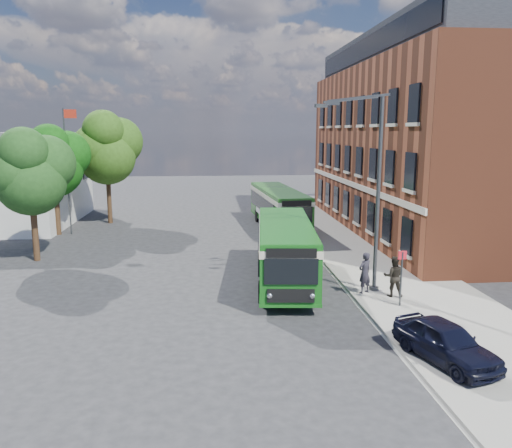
{
  "coord_description": "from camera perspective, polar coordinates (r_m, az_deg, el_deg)",
  "views": [
    {
      "loc": [
        -2.27,
        -23.68,
        7.44
      ],
      "look_at": [
        0.24,
        4.15,
        2.2
      ],
      "focal_mm": 35.0,
      "sensor_mm": 36.0,
      "label": 1
    }
  ],
  "objects": [
    {
      "name": "pedestrian_a",
      "position": [
        23.24,
        12.31,
        -5.47
      ],
      "size": [
        0.83,
        0.74,
        1.89
      ],
      "primitive_type": "imported",
      "rotation": [
        0.0,
        0.0,
        3.66
      ],
      "color": "black",
      "rests_on": "pavement"
    },
    {
      "name": "pavement",
      "position": [
        33.82,
        10.9,
        -2.15
      ],
      "size": [
        6.0,
        48.0,
        0.15
      ],
      "primitive_type": "cube",
      "color": "gray",
      "rests_on": "ground"
    },
    {
      "name": "white_building",
      "position": [
        44.71,
        -25.81,
        4.72
      ],
      "size": [
        9.4,
        13.4,
        7.3
      ],
      "color": "silver",
      "rests_on": "ground"
    },
    {
      "name": "bus_rear",
      "position": [
        38.6,
        2.59,
        2.26
      ],
      "size": [
        3.46,
        11.51,
        3.02
      ],
      "color": "#20601B",
      "rests_on": "ground"
    },
    {
      "name": "kerb_line",
      "position": [
        33.13,
        5.82,
        -2.4
      ],
      "size": [
        0.12,
        48.0,
        0.01
      ],
      "primitive_type": "cube",
      "color": "beige",
      "rests_on": "ground"
    },
    {
      "name": "tree_left",
      "position": [
        30.91,
        -24.35,
        5.52
      ],
      "size": [
        4.54,
        4.31,
        7.66
      ],
      "color": "#332312",
      "rests_on": "ground"
    },
    {
      "name": "bus_front",
      "position": [
        24.63,
        3.35,
        -2.57
      ],
      "size": [
        3.51,
        10.11,
        3.02
      ],
      "color": "#145916",
      "rests_on": "ground"
    },
    {
      "name": "tree_right",
      "position": [
        41.8,
        -16.65,
        8.39
      ],
      "size": [
        5.35,
        5.09,
        9.04
      ],
      "color": "#332312",
      "rests_on": "ground"
    },
    {
      "name": "flagpole",
      "position": [
        38.15,
        -20.74,
        6.18
      ],
      "size": [
        0.95,
        0.1,
        9.0
      ],
      "color": "#393C3E",
      "rests_on": "ground"
    },
    {
      "name": "street_lamp",
      "position": [
        22.97,
        12.94,
        3.73
      ],
      "size": [
        2.96,
        2.38,
        9.0
      ],
      "color": "#393C3E",
      "rests_on": "ground"
    },
    {
      "name": "pedestrian_b",
      "position": [
        23.11,
        15.44,
        -5.79
      ],
      "size": [
        1.03,
        0.89,
        1.83
      ],
      "primitive_type": "imported",
      "rotation": [
        0.0,
        0.0,
        2.9
      ],
      "color": "black",
      "rests_on": "pavement"
    },
    {
      "name": "bus_stop_sign",
      "position": [
        21.83,
        16.28,
        -5.58
      ],
      "size": [
        0.35,
        0.08,
        2.52
      ],
      "color": "#393C3E",
      "rests_on": "ground"
    },
    {
      "name": "parked_car",
      "position": [
        17.46,
        20.84,
        -12.44
      ],
      "size": [
        2.65,
        4.14,
        1.31
      ],
      "primitive_type": "imported",
      "rotation": [
        0.0,
        0.0,
        0.31
      ],
      "color": "black",
      "rests_on": "pavement"
    },
    {
      "name": "brick_office",
      "position": [
        39.22,
        19.63,
        9.33
      ],
      "size": [
        12.1,
        26.0,
        14.2
      ],
      "color": "brown",
      "rests_on": "ground"
    },
    {
      "name": "ground",
      "position": [
        24.93,
        0.32,
        -6.75
      ],
      "size": [
        120.0,
        120.0,
        0.0
      ],
      "primitive_type": "plane",
      "color": "#262628",
      "rests_on": "ground"
    },
    {
      "name": "tree_mid",
      "position": [
        38.27,
        -22.07,
        6.75
      ],
      "size": [
        4.69,
        4.46,
        7.92
      ],
      "color": "#332312",
      "rests_on": "ground"
    }
  ]
}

